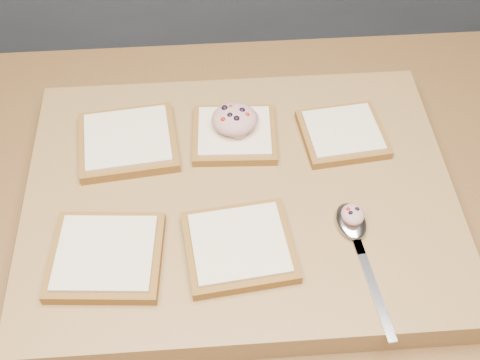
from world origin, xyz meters
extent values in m
cube|color=brown|center=(0.00, 0.00, 0.87)|extent=(2.00, 0.80, 0.06)
cube|color=#A17545|center=(-0.12, 0.05, 0.92)|extent=(0.55, 0.42, 0.04)
cube|color=brown|center=(-0.27, 0.14, 0.95)|extent=(0.14, 0.13, 0.01)
cube|color=#F4E4BA|center=(-0.27, 0.14, 0.96)|extent=(0.12, 0.11, 0.00)
cube|color=brown|center=(-0.12, 0.14, 0.95)|extent=(0.12, 0.11, 0.01)
cube|color=#F4E4BA|center=(-0.12, 0.14, 0.96)|extent=(0.10, 0.09, 0.00)
cube|color=brown|center=(0.02, 0.13, 0.95)|extent=(0.12, 0.11, 0.01)
cube|color=#F4E4BA|center=(0.02, 0.13, 0.96)|extent=(0.10, 0.10, 0.00)
cube|color=brown|center=(-0.29, -0.04, 0.95)|extent=(0.14, 0.13, 0.01)
cube|color=#F4E4BA|center=(-0.29, -0.04, 0.96)|extent=(0.12, 0.11, 0.00)
cube|color=brown|center=(-0.13, -0.04, 0.95)|extent=(0.14, 0.13, 0.01)
cube|color=#F4E4BA|center=(-0.13, -0.04, 0.96)|extent=(0.12, 0.11, 0.00)
ellipsoid|color=tan|center=(-0.12, 0.15, 0.97)|extent=(0.06, 0.06, 0.03)
sphere|color=black|center=(-0.11, 0.15, 0.98)|extent=(0.01, 0.01, 0.01)
sphere|color=black|center=(-0.14, 0.16, 0.98)|extent=(0.01, 0.01, 0.01)
sphere|color=black|center=(-0.12, 0.14, 0.98)|extent=(0.01, 0.01, 0.01)
sphere|color=black|center=(-0.13, 0.14, 0.98)|extent=(0.01, 0.01, 0.01)
sphere|color=#A5140C|center=(-0.11, 0.14, 0.98)|extent=(0.01, 0.01, 0.01)
sphere|color=#A5140C|center=(-0.13, 0.16, 0.98)|extent=(0.01, 0.01, 0.01)
sphere|color=#A5140C|center=(-0.14, 0.14, 0.98)|extent=(0.01, 0.01, 0.01)
ellipsoid|color=silver|center=(0.01, -0.01, 0.95)|extent=(0.04, 0.06, 0.01)
cube|color=silver|center=(0.01, -0.04, 0.95)|extent=(0.01, 0.04, 0.00)
cube|color=silver|center=(0.02, -0.10, 0.95)|extent=(0.03, 0.14, 0.00)
ellipsoid|color=tan|center=(0.01, -0.01, 0.96)|extent=(0.03, 0.03, 0.02)
sphere|color=black|center=(0.01, -0.01, 0.97)|extent=(0.01, 0.01, 0.01)
sphere|color=black|center=(0.00, -0.01, 0.97)|extent=(0.01, 0.01, 0.01)
sphere|color=#A5140C|center=(0.00, -0.01, 0.97)|extent=(0.01, 0.01, 0.01)
camera|label=1|loc=(-0.16, -0.42, 1.55)|focal=45.00mm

